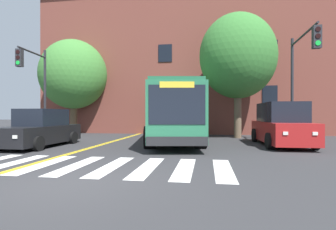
{
  "coord_description": "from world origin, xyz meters",
  "views": [
    {
      "loc": [
        3.3,
        -5.73,
        1.63
      ],
      "look_at": [
        0.99,
        8.78,
        1.56
      ],
      "focal_mm": 28.0,
      "sensor_mm": 36.0,
      "label": 1
    }
  ],
  "objects_px": {
    "car_black_near_lane": "(41,130)",
    "street_tree_curbside_small": "(74,75)",
    "traffic_light_far_corner": "(35,78)",
    "car_red_far_lane": "(281,125)",
    "traffic_light_near_corner": "(301,67)",
    "city_bus": "(173,112)",
    "street_tree_curbside_large": "(238,56)"
  },
  "relations": [
    {
      "from": "car_black_near_lane",
      "to": "street_tree_curbside_small",
      "type": "height_order",
      "value": "street_tree_curbside_small"
    },
    {
      "from": "traffic_light_far_corner",
      "to": "street_tree_curbside_small",
      "type": "bearing_deg",
      "value": 91.08
    },
    {
      "from": "car_black_near_lane",
      "to": "street_tree_curbside_small",
      "type": "relative_size",
      "value": 0.63
    },
    {
      "from": "car_black_near_lane",
      "to": "car_red_far_lane",
      "type": "xyz_separation_m",
      "value": [
        11.93,
        2.33,
        0.2
      ]
    },
    {
      "from": "street_tree_curbside_small",
      "to": "traffic_light_near_corner",
      "type": "bearing_deg",
      "value": -18.38
    },
    {
      "from": "traffic_light_near_corner",
      "to": "city_bus",
      "type": "bearing_deg",
      "value": 172.07
    },
    {
      "from": "street_tree_curbside_small",
      "to": "street_tree_curbside_large",
      "type": "bearing_deg",
      "value": -7.11
    },
    {
      "from": "car_black_near_lane",
      "to": "traffic_light_far_corner",
      "type": "distance_m",
      "value": 4.93
    },
    {
      "from": "car_red_far_lane",
      "to": "traffic_light_near_corner",
      "type": "bearing_deg",
      "value": 17.0
    },
    {
      "from": "traffic_light_far_corner",
      "to": "street_tree_curbside_small",
      "type": "distance_m",
      "value": 4.91
    },
    {
      "from": "city_bus",
      "to": "car_red_far_lane",
      "type": "height_order",
      "value": "city_bus"
    },
    {
      "from": "city_bus",
      "to": "car_red_far_lane",
      "type": "bearing_deg",
      "value": -12.45
    },
    {
      "from": "car_red_far_lane",
      "to": "traffic_light_near_corner",
      "type": "height_order",
      "value": "traffic_light_near_corner"
    },
    {
      "from": "car_red_far_lane",
      "to": "street_tree_curbside_small",
      "type": "distance_m",
      "value": 15.94
    },
    {
      "from": "car_black_near_lane",
      "to": "street_tree_curbside_small",
      "type": "xyz_separation_m",
      "value": [
        -2.56,
        7.82,
        3.96
      ]
    },
    {
      "from": "city_bus",
      "to": "street_tree_curbside_small",
      "type": "height_order",
      "value": "street_tree_curbside_small"
    },
    {
      "from": "city_bus",
      "to": "traffic_light_near_corner",
      "type": "xyz_separation_m",
      "value": [
        6.83,
        -0.95,
        2.35
      ]
    },
    {
      "from": "city_bus",
      "to": "car_black_near_lane",
      "type": "bearing_deg",
      "value": -149.65
    },
    {
      "from": "car_black_near_lane",
      "to": "traffic_light_far_corner",
      "type": "xyz_separation_m",
      "value": [
        -2.47,
        2.99,
        3.04
      ]
    },
    {
      "from": "city_bus",
      "to": "street_tree_curbside_large",
      "type": "relative_size",
      "value": 1.33
    },
    {
      "from": "car_black_near_lane",
      "to": "traffic_light_near_corner",
      "type": "bearing_deg",
      "value": 11.55
    },
    {
      "from": "traffic_light_far_corner",
      "to": "car_red_far_lane",
      "type": "bearing_deg",
      "value": -2.63
    },
    {
      "from": "city_bus",
      "to": "street_tree_curbside_large",
      "type": "distance_m",
      "value": 6.1
    },
    {
      "from": "car_red_far_lane",
      "to": "traffic_light_near_corner",
      "type": "relative_size",
      "value": 0.88
    },
    {
      "from": "traffic_light_near_corner",
      "to": "street_tree_curbside_large",
      "type": "xyz_separation_m",
      "value": [
        -2.82,
        3.58,
        1.43
      ]
    },
    {
      "from": "car_red_far_lane",
      "to": "traffic_light_far_corner",
      "type": "xyz_separation_m",
      "value": [
        -14.4,
        0.66,
        2.84
      ]
    },
    {
      "from": "traffic_light_near_corner",
      "to": "street_tree_curbside_small",
      "type": "height_order",
      "value": "street_tree_curbside_small"
    },
    {
      "from": "car_red_far_lane",
      "to": "street_tree_curbside_large",
      "type": "bearing_deg",
      "value": 114.29
    },
    {
      "from": "car_red_far_lane",
      "to": "traffic_light_far_corner",
      "type": "relative_size",
      "value": 0.9
    },
    {
      "from": "car_red_far_lane",
      "to": "street_tree_curbside_small",
      "type": "relative_size",
      "value": 0.69
    },
    {
      "from": "city_bus",
      "to": "car_black_near_lane",
      "type": "relative_size",
      "value": 2.35
    },
    {
      "from": "street_tree_curbside_large",
      "to": "car_red_far_lane",
      "type": "bearing_deg",
      "value": -65.71
    }
  ]
}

